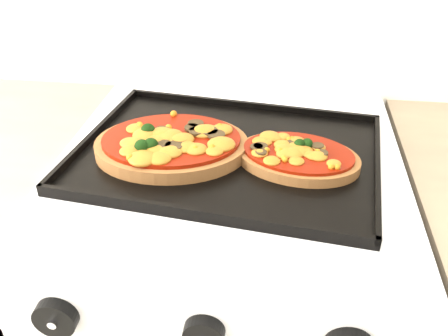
# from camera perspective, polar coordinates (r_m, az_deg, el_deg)

# --- Properties ---
(stove) EXTENTS (0.60, 0.60, 0.91)m
(stove) POSITION_cam_1_polar(r_m,az_deg,el_deg) (1.16, 0.47, -18.20)
(stove) COLOR white
(stove) RESTS_ON floor
(control_panel) EXTENTS (0.60, 0.02, 0.09)m
(control_panel) POSITION_cam_1_polar(r_m,az_deg,el_deg) (0.66, -2.88, -16.98)
(control_panel) COLOR white
(control_panel) RESTS_ON stove
(knob_left) EXTENTS (0.06, 0.02, 0.06)m
(knob_left) POSITION_cam_1_polar(r_m,az_deg,el_deg) (0.70, -18.67, -15.91)
(knob_left) COLOR black
(knob_left) RESTS_ON control_panel
(knob_center) EXTENTS (0.05, 0.02, 0.05)m
(knob_center) POSITION_cam_1_polar(r_m,az_deg,el_deg) (0.65, -2.31, -18.41)
(knob_center) COLOR black
(knob_center) RESTS_ON control_panel
(baking_tray) EXTENTS (0.54, 0.43, 0.02)m
(baking_tray) POSITION_cam_1_polar(r_m,az_deg,el_deg) (0.85, 0.44, 1.90)
(baking_tray) COLOR black
(baking_tray) RESTS_ON stove
(pizza_left) EXTENTS (0.29, 0.24, 0.04)m
(pizza_left) POSITION_cam_1_polar(r_m,az_deg,el_deg) (0.85, -6.03, 2.87)
(pizza_left) COLOR #9F6337
(pizza_left) RESTS_ON baking_tray
(pizza_right) EXTENTS (0.23, 0.18, 0.03)m
(pizza_right) POSITION_cam_1_polar(r_m,az_deg,el_deg) (0.83, 8.46, 1.44)
(pizza_right) COLOR #9F6337
(pizza_right) RESTS_ON baking_tray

